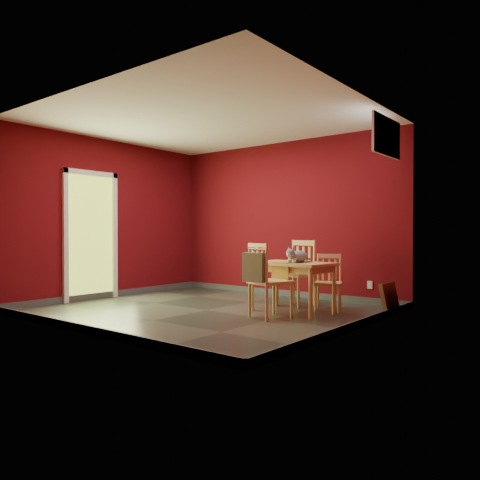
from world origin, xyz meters
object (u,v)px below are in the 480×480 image
Objects in this scene: picture_frame at (390,299)px; chair_far_right at (328,281)px; chair_far_left at (298,272)px; tote_bag at (254,267)px; cat at (298,254)px; dining_table at (292,268)px; chair_near at (267,280)px.

chair_far_right is at bearing -171.57° from picture_frame.
chair_far_left reaches higher than picture_frame.
chair_far_left is 1.40m from tote_bag.
picture_frame is (1.21, 1.44, -0.45)m from tote_bag.
cat reaches higher than picture_frame.
tote_bag is (-0.07, -0.79, 0.06)m from dining_table.
chair_far_right is at bearing 61.33° from dining_table.
picture_frame is at bearing 33.14° from cat.
chair_far_left is 0.57m from chair_far_right.
cat is (0.18, 0.76, 0.14)m from tote_bag.
dining_table is at bearing 84.95° from tote_bag.
chair_far_left is 1.24× the size of chair_far_right.
chair_near reaches higher than cat.
chair_near reaches higher than tote_bag.
tote_bag reaches higher than picture_frame.
chair_far_left is at bearing 98.17° from tote_bag.
dining_table is at bearing 168.55° from cat.
chair_far_left is at bearing 114.31° from dining_table.
picture_frame is at bearing 46.47° from chair_near.
chair_near is (0.25, -1.16, -0.01)m from chair_far_left.
tote_bag is at bearing -103.19° from chair_near.
cat is (0.38, -0.61, 0.30)m from chair_far_left.
picture_frame is (0.85, 0.13, -0.19)m from chair_far_right.
chair_far_left reaches higher than chair_near.
dining_table is at bearing -118.67° from chair_far_right.
chair_far_right is 1.14m from chair_near.
picture_frame is (1.40, 0.06, -0.29)m from chair_far_left.
picture_frame is (1.14, 0.65, -0.40)m from dining_table.
chair_far_left is 2.29× the size of picture_frame.
cat reaches higher than chair_far_right.
chair_near is 2.24× the size of picture_frame.
chair_far_left is 1.18m from chair_near.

